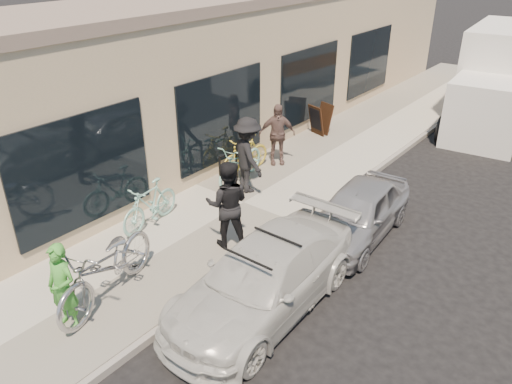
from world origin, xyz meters
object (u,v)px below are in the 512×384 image
Objects in this scene: sandwich_board at (320,119)px; tandem_bike at (107,267)px; cruiser_bike_b at (241,162)px; cruiser_bike_c at (245,154)px; sedan_silver at (358,212)px; man_standing at (228,204)px; bystander_a at (248,155)px; cruiser_bike_a at (150,204)px; sedan_white at (265,278)px; bystander_b at (277,134)px; woman_rider at (62,287)px; moving_truck at (501,82)px; bike_rack at (228,166)px.

sandwich_board is 0.39× the size of tandem_bike.
cruiser_bike_b is at bearing 88.03° from tandem_bike.
sandwich_board is 3.56m from cruiser_bike_c.
cruiser_bike_c is (-3.62, 0.81, 0.07)m from sedan_silver.
bystander_a reaches higher than man_standing.
cruiser_bike_a is 3.30m from cruiser_bike_c.
sedan_white is at bearing 158.09° from bystander_a.
bystander_b is (-1.58, 3.79, -0.06)m from man_standing.
sedan_silver is 1.88× the size of man_standing.
tandem_bike is 4.61m from bystander_a.
woman_rider is (-2.16, -5.34, 0.32)m from sedan_silver.
moving_truck is 9.91m from bystander_a.
bystander_a is at bearing -114.25° from moving_truck.
sandwich_board is 6.68m from man_standing.
moving_truck is 9.79m from cruiser_bike_b.
sandwich_board is 0.14× the size of moving_truck.
bystander_b is at bearing 78.42° from cruiser_bike_c.
bystander_b is at bearing -66.37° from sandwich_board.
bike_rack is 10.15m from moving_truck.
bike_rack is 0.48× the size of bystander_b.
cruiser_bike_c is (-1.88, 2.85, -0.40)m from man_standing.
tandem_bike is at bearing -119.80° from sedan_silver.
cruiser_bike_b is 1.17× the size of cruiser_bike_c.
sedan_silver is 2.02× the size of bystander_b.
bystander_a is at bearing -42.12° from cruiser_bike_b.
bystander_a reaches higher than bystander_b.
cruiser_bike_a is 0.89× the size of bystander_a.
cruiser_bike_c is at bearing -119.89° from moving_truck.
cruiser_bike_a is 2.61m from bystander_a.
cruiser_bike_a is at bearing -81.31° from cruiser_bike_c.
bike_rack is 3.51m from sedan_silver.
bystander_a is at bearing -63.39° from sandwich_board.
bystander_b reaches higher than cruiser_bike_b.
sedan_silver is at bearing -13.75° from cruiser_bike_b.
tandem_bike reaches higher than sedan_white.
cruiser_bike_c reaches higher than sandwich_board.
bystander_b is at bearing 148.16° from sedan_silver.
woman_rider is at bearing -75.84° from bike_rack.
man_standing reaches higher than woman_rider.
tandem_bike is (-2.19, -4.51, 0.21)m from sedan_silver.
bike_rack is 0.33× the size of tandem_bike.
tandem_bike is at bearing -144.49° from sedan_white.
bystander_a reaches higher than sandwich_board.
woman_rider reaches higher than tandem_bike.
sedan_white reaches higher than bike_rack.
woman_rider is 6.33m from cruiser_bike_c.
bike_rack is at bearing 94.83° from woman_rider.
bike_rack is at bearing 26.52° from bystander_a.
sedan_white reaches higher than sedan_silver.
man_standing is (-1.74, -2.03, 0.47)m from sedan_silver.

